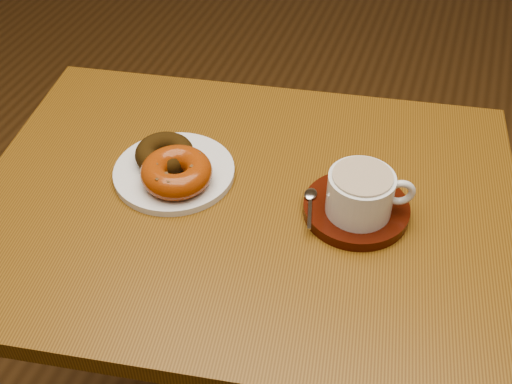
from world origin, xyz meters
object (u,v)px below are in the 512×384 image
(cafe_table, at_px, (245,253))
(coffee_cup, at_px, (361,193))
(donut_plate, at_px, (174,172))
(saucer, at_px, (356,209))

(cafe_table, bearing_deg, coffee_cup, -3.81)
(cafe_table, xyz_separation_m, coffee_cup, (0.18, 0.01, 0.18))
(cafe_table, bearing_deg, donut_plate, 164.05)
(saucer, relative_size, coffee_cup, 1.26)
(cafe_table, height_order, saucer, saucer)
(donut_plate, relative_size, saucer, 1.22)
(cafe_table, distance_m, donut_plate, 0.19)
(donut_plate, bearing_deg, cafe_table, -7.63)
(cafe_table, height_order, donut_plate, donut_plate)
(saucer, height_order, coffee_cup, coffee_cup)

